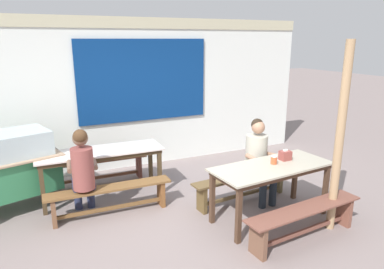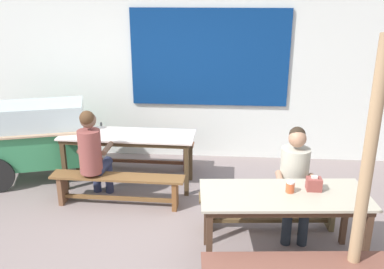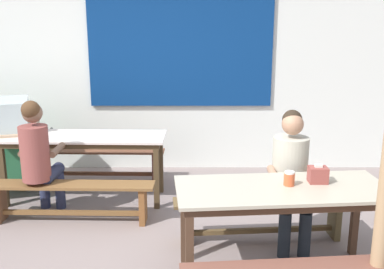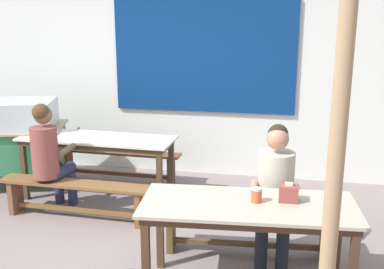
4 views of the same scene
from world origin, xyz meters
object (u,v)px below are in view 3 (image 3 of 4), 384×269
Objects in this scene: bench_far_front at (72,195)px; person_right_near_table at (293,172)px; tissue_box at (319,175)px; bench_near_back at (263,212)px; dining_table_near at (283,197)px; condiment_jar at (291,179)px; person_left_back_turned at (40,154)px; bench_far_back at (99,160)px; dining_table_far at (85,142)px.

person_right_near_table reaches higher than bench_far_front.
bench_near_back is at bearing 125.11° from tissue_box.
dining_table_near is 0.15m from condiment_jar.
condiment_jar is (-0.14, -0.54, 0.12)m from person_right_near_table.
bench_far_front is (-1.98, 1.03, -0.41)m from dining_table_near.
tissue_box is (2.29, -0.92, 0.55)m from bench_far_front.
bench_far_back is at bearing 72.80° from person_left_back_turned.
bench_near_back is at bearing -28.30° from dining_table_far.
person_right_near_table is (2.17, -0.45, 0.42)m from bench_far_front.
condiment_jar is at bearing -79.08° from bench_near_back.
dining_table_far is 2.21m from bench_near_back.
dining_table_far is 1.47× the size of person_left_back_turned.
bench_far_back is 11.35× the size of tissue_box.
dining_table_near is 3.02m from bench_far_back.
person_right_near_table is at bearing -11.74° from bench_far_front.
person_right_near_table reaches higher than bench_near_back.
person_right_near_table reaches higher than bench_far_back.
bench_near_back is 14.62× the size of condiment_jar.
condiment_jar is at bearing 34.81° from dining_table_near.
person_left_back_turned is at bearing 167.69° from bench_near_back.
bench_far_front is 2.52m from tissue_box.
tissue_box reaches higher than dining_table_near.
tissue_box is (2.27, -1.54, 0.15)m from dining_table_far.
bench_near_back is 2.35m from person_left_back_turned.
dining_table_far reaches higher than bench_far_front.
person_right_near_table is 0.57m from condiment_jar.
tissue_box is at bearing -21.91° from bench_far_front.
person_left_back_turned is 2.56m from person_right_near_table.
dining_table_far is 0.64m from person_left_back_turned.
person_left_back_turned is 11.11× the size of condiment_jar.
person_right_near_table is (2.14, -1.69, 0.43)m from bench_far_back.
dining_table_near is 2.27m from bench_far_front.
dining_table_near is 2.56m from person_left_back_turned.
bench_far_back is 3.17m from tissue_box.
dining_table_near is 0.74m from bench_near_back.
tissue_box is (0.11, -0.47, 0.13)m from person_right_near_table.
dining_table_far is 12.30× the size of tissue_box.
bench_far_back is at bearing 88.58° from dining_table_far.
dining_table_far is 2.41m from person_right_near_table.
dining_table_near is 14.98× the size of condiment_jar.
condiment_jar is (0.06, 0.04, 0.14)m from dining_table_near.
tissue_box is (2.61, -1.00, 0.13)m from person_left_back_turned.
bench_far_back is (0.02, 0.62, -0.42)m from dining_table_far.
bench_far_back is at bearing 141.73° from person_right_near_table.
bench_far_back is 2.76m from person_right_near_table.
person_left_back_turned is at bearing -107.20° from bench_far_back.
dining_table_near reaches higher than bench_near_back.
person_left_back_turned is 8.39× the size of tissue_box.
bench_far_front is 1.97m from bench_near_back.
person_left_back_turned is at bearing 165.91° from bench_far_front.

